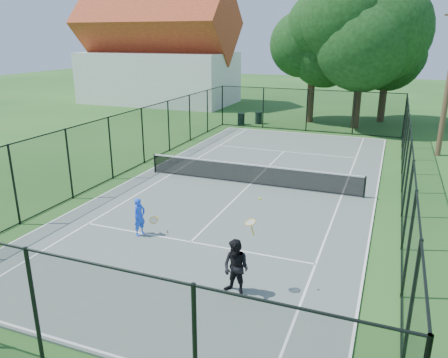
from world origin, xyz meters
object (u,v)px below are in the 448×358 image
(tennis_net, at_px, (251,173))
(player_blue, at_px, (140,217))
(trash_bin_right, at_px, (259,118))
(trash_bin_left, at_px, (241,119))
(player_black, at_px, (236,268))

(tennis_net, distance_m, player_blue, 6.76)
(trash_bin_right, distance_m, player_blue, 21.09)
(tennis_net, xyz_separation_m, trash_bin_left, (-5.18, 13.61, -0.13))
(tennis_net, height_order, player_blue, player_blue)
(trash_bin_right, height_order, player_blue, player_blue)
(player_blue, bearing_deg, player_black, -27.61)
(player_blue, height_order, player_black, player_black)
(player_black, bearing_deg, player_blue, 152.39)
(player_black, bearing_deg, tennis_net, 105.48)
(trash_bin_left, relative_size, trash_bin_right, 0.96)
(tennis_net, distance_m, player_black, 9.06)
(trash_bin_right, distance_m, player_black, 24.08)
(trash_bin_left, height_order, player_black, player_black)
(tennis_net, height_order, trash_bin_left, tennis_net)
(trash_bin_left, height_order, trash_bin_right, trash_bin_right)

